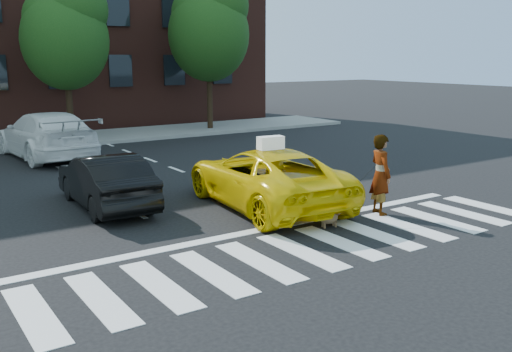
{
  "coord_description": "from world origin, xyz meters",
  "views": [
    {
      "loc": [
        -6.61,
        -8.29,
        3.74
      ],
      "look_at": [
        0.34,
        2.1,
        1.1
      ],
      "focal_mm": 40.0,
      "sensor_mm": 36.0,
      "label": 1
    }
  ],
  "objects_px": {
    "black_sedan": "(106,181)",
    "dog": "(327,218)",
    "woman": "(381,175)",
    "tree_right": "(209,24)",
    "tree_mid": "(65,29)",
    "white_suv": "(46,135)",
    "taxi": "(266,177)"
  },
  "relations": [
    {
      "from": "black_sedan",
      "to": "dog",
      "type": "relative_size",
      "value": 6.37
    },
    {
      "from": "woman",
      "to": "dog",
      "type": "distance_m",
      "value": 1.92
    },
    {
      "from": "tree_right",
      "to": "woman",
      "type": "xyz_separation_m",
      "value": [
        -4.29,
        -15.9,
        -4.3
      ]
    },
    {
      "from": "tree_right",
      "to": "black_sedan",
      "type": "distance_m",
      "value": 15.72
    },
    {
      "from": "tree_right",
      "to": "woman",
      "type": "relative_size",
      "value": 3.98
    },
    {
      "from": "tree_mid",
      "to": "black_sedan",
      "type": "xyz_separation_m",
      "value": [
        -2.53,
        -11.63,
        -4.17
      ]
    },
    {
      "from": "tree_right",
      "to": "white_suv",
      "type": "bearing_deg",
      "value": -158.99
    },
    {
      "from": "black_sedan",
      "to": "white_suv",
      "type": "distance_m",
      "value": 8.22
    },
    {
      "from": "taxi",
      "to": "woman",
      "type": "relative_size",
      "value": 2.77
    },
    {
      "from": "dog",
      "to": "taxi",
      "type": "bearing_deg",
      "value": 106.47
    },
    {
      "from": "dog",
      "to": "woman",
      "type": "bearing_deg",
      "value": 18.92
    },
    {
      "from": "taxi",
      "to": "black_sedan",
      "type": "distance_m",
      "value": 4.01
    },
    {
      "from": "taxi",
      "to": "black_sedan",
      "type": "xyz_separation_m",
      "value": [
        -3.4,
        2.13,
        -0.06
      ]
    },
    {
      "from": "tree_right",
      "to": "white_suv",
      "type": "distance_m",
      "value": 10.53
    },
    {
      "from": "tree_right",
      "to": "white_suv",
      "type": "relative_size",
      "value": 1.3
    },
    {
      "from": "tree_mid",
      "to": "tree_right",
      "type": "relative_size",
      "value": 0.92
    },
    {
      "from": "tree_right",
      "to": "taxi",
      "type": "xyz_separation_m",
      "value": [
        -6.13,
        -13.76,
        -4.52
      ]
    },
    {
      "from": "dog",
      "to": "tree_mid",
      "type": "bearing_deg",
      "value": 107.73
    },
    {
      "from": "tree_right",
      "to": "white_suv",
      "type": "height_order",
      "value": "tree_right"
    },
    {
      "from": "taxi",
      "to": "woman",
      "type": "distance_m",
      "value": 2.83
    },
    {
      "from": "white_suv",
      "to": "dog",
      "type": "relative_size",
      "value": 9.17
    },
    {
      "from": "taxi",
      "to": "woman",
      "type": "xyz_separation_m",
      "value": [
        1.85,
        -2.14,
        0.22
      ]
    },
    {
      "from": "tree_mid",
      "to": "tree_right",
      "type": "height_order",
      "value": "tree_right"
    },
    {
      "from": "taxi",
      "to": "white_suv",
      "type": "xyz_separation_m",
      "value": [
        -2.8,
        10.33,
        0.12
      ]
    },
    {
      "from": "white_suv",
      "to": "black_sedan",
      "type": "bearing_deg",
      "value": 81.9
    },
    {
      "from": "tree_right",
      "to": "woman",
      "type": "bearing_deg",
      "value": -105.1
    },
    {
      "from": "tree_right",
      "to": "dog",
      "type": "distance_m",
      "value": 17.87
    },
    {
      "from": "black_sedan",
      "to": "dog",
      "type": "xyz_separation_m",
      "value": [
        3.49,
        -4.41,
        -0.46
      ]
    },
    {
      "from": "black_sedan",
      "to": "dog",
      "type": "height_order",
      "value": "black_sedan"
    },
    {
      "from": "tree_right",
      "to": "dog",
      "type": "bearing_deg",
      "value": -110.67
    },
    {
      "from": "black_sedan",
      "to": "woman",
      "type": "bearing_deg",
      "value": 143.03
    },
    {
      "from": "tree_right",
      "to": "black_sedan",
      "type": "xyz_separation_m",
      "value": [
        -9.53,
        -11.63,
        -4.58
      ]
    }
  ]
}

